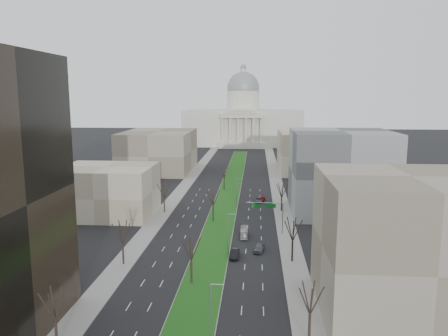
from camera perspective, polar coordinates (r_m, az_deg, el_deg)
The scene contains 28 objects.
ground at distance 158.70m, azimuth 0.73°, elevation -2.91°, with size 600.00×600.00×0.00m, color black.
median at distance 157.69m, azimuth 0.71°, elevation -2.96°, with size 8.00×222.03×0.20m.
sidewalk_left at distance 136.78m, azimuth -7.29°, elevation -4.98°, with size 5.00×330.00×0.15m, color gray.
sidewalk_right at distance 134.32m, azimuth 7.56°, elevation -5.26°, with size 5.00×330.00×0.15m, color gray.
capitol at distance 304.96m, azimuth 2.49°, elevation 6.13°, with size 80.00×46.00×55.00m.
building_beige_left at distance 129.89m, azimuth -14.96°, elevation -2.87°, with size 26.00×22.00×14.00m, color tan.
building_tan_right at distance 74.37m, azimuth 22.74°, elevation -9.34°, with size 26.00×24.00×22.00m, color gray.
building_grey_right at distance 130.91m, azimuth 14.98°, elevation -0.54°, with size 28.00×26.00×24.00m, color #5A5C5F.
building_far_left at distance 201.30m, azimuth -8.55°, elevation 2.22°, with size 30.00×40.00×18.00m, color gray.
building_far_right at distance 202.87m, azimuth 11.46°, elevation 2.19°, with size 30.00×40.00×18.00m, color tan.
tree_left_near at distance 65.17m, azimuth -21.30°, elevation -16.11°, with size 5.10×5.10×9.18m.
tree_left_mid at distance 91.04m, azimuth -13.15°, elevation -8.06°, with size 5.40×5.40×9.72m.
tree_left_far at distance 128.50m, azimuth -7.85°, elevation -2.84°, with size 5.28×5.28×9.50m.
tree_right_near at distance 63.42m, azimuth 11.23°, elevation -16.27°, with size 5.16×5.16×9.29m.
tree_right_mid at distance 91.10m, azimuth 8.99°, elevation -7.81°, with size 5.52×5.52×9.94m.
tree_right_far at distance 129.89m, azimuth 7.57°, elevation -2.84°, with size 5.04×5.04×9.07m.
tree_median_a at distance 80.29m, azimuth -4.31°, elevation -10.24°, with size 5.40×5.40×9.72m.
tree_median_b at distance 118.42m, azimuth -1.43°, elevation -3.73°, with size 5.40×5.40×9.72m.
tree_median_c at distance 157.48m, azimuth 0.01°, elevation -0.41°, with size 5.40×5.40×9.72m.
streetlamp_median_a at distance 62.30m, azimuth -1.64°, elevation -18.51°, with size 1.90×0.20×9.16m.
streetlamp_median_b at distance 94.53m, azimuth 0.56°, elevation -8.54°, with size 1.90×0.20×9.16m.
streetlamp_median_c at distance 133.09m, azimuth 1.68°, elevation -3.22°, with size 1.90×0.20×9.16m.
mast_arm_signs at distance 108.47m, azimuth 6.24°, elevation -5.51°, with size 9.12×0.24×8.09m.
car_grey_near at distance 98.14m, azimuth 4.62°, elevation -10.33°, with size 1.99×4.94×1.68m, color #4D4E55.
car_black at distance 94.48m, azimuth 1.39°, elevation -11.09°, with size 1.82×5.21×1.72m, color black.
car_red at distance 142.63m, azimuth 4.93°, elevation -4.06°, with size 2.10×5.16×1.50m, color maroon.
car_grey_far at distance 141.63m, azimuth 4.51°, elevation -4.18°, with size 2.30×4.98×1.38m, color #4E4F56.
box_van at distance 107.76m, azimuth 2.62°, elevation -8.39°, with size 1.68×7.20×2.00m, color silver.
Camera 1 is at (9.55, -34.71, 34.04)m, focal length 35.00 mm.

